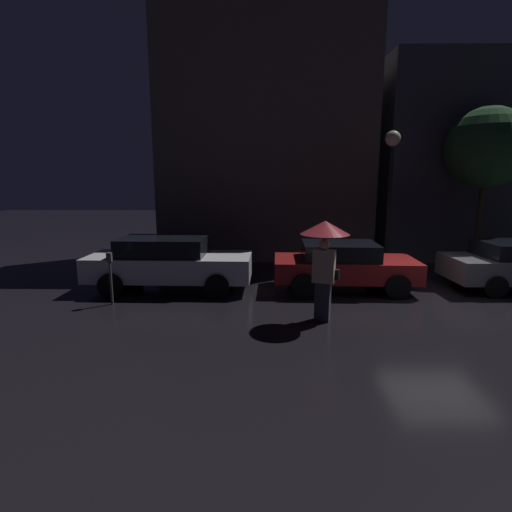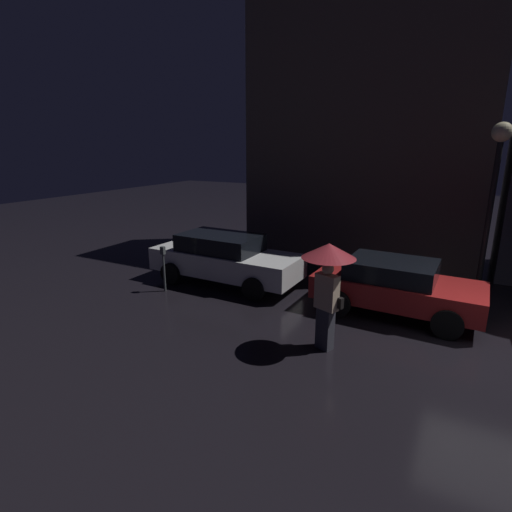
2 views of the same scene
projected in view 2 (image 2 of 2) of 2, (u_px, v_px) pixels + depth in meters
The scene contains 7 objects.
ground_plane at pixel (500, 359), 7.77m from camera, with size 60.00×60.00×0.00m, color black.
building_facade_left at pixel (367, 123), 14.01m from camera, with size 8.06×3.00×9.55m.
parked_car_white at pixel (225, 258), 11.91m from camera, with size 4.57×1.92×1.48m.
parked_car_red at pixel (395, 286), 9.73m from camera, with size 3.96×1.95×1.34m.
pedestrian_with_umbrella at pixel (328, 269), 7.74m from camera, with size 1.06×1.06×2.22m.
parking_meter at pixel (164, 264), 11.18m from camera, with size 0.12×0.10×1.31m.
street_lamp_near at pixel (496, 171), 10.04m from camera, with size 0.48×0.48×4.58m.
Camera 2 is at (-0.96, -8.36, 4.03)m, focal length 28.00 mm.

